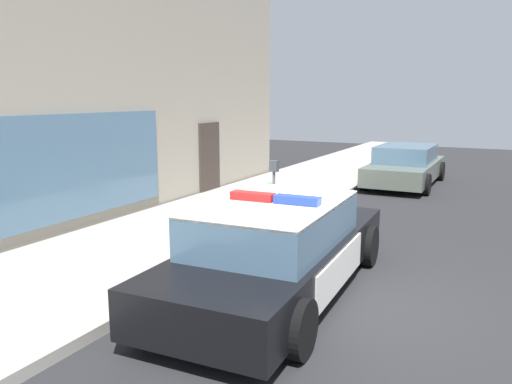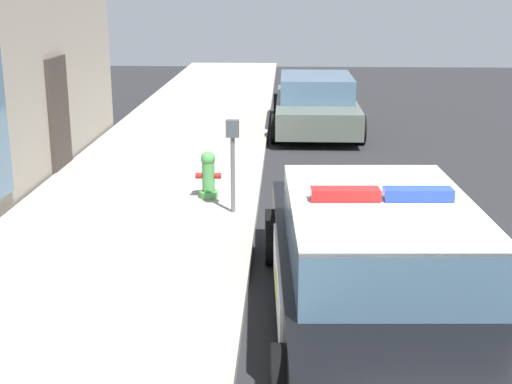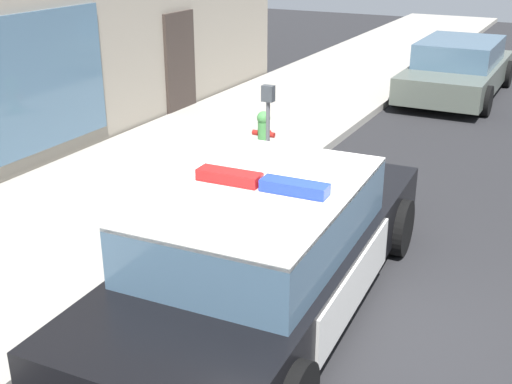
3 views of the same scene
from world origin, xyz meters
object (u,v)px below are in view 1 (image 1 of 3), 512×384
(fire_hydrant, at_px, (270,198))
(car_down_street, at_px, (405,166))
(police_cruiser, at_px, (278,248))
(parking_meter, at_px, (274,179))

(fire_hydrant, bearing_deg, car_down_street, -16.75)
(police_cruiser, height_order, fire_hydrant, police_cruiser)
(fire_hydrant, relative_size, car_down_street, 0.16)
(police_cruiser, height_order, car_down_street, police_cruiser)
(car_down_street, distance_m, parking_meter, 7.10)
(police_cruiser, relative_size, parking_meter, 3.92)
(police_cruiser, distance_m, parking_meter, 3.70)
(fire_hydrant, height_order, parking_meter, parking_meter)
(fire_hydrant, xyz_separation_m, car_down_street, (6.22, -1.87, 0.13))
(car_down_street, bearing_deg, fire_hydrant, 163.35)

